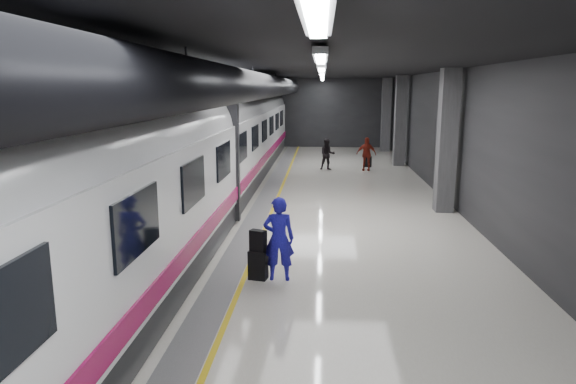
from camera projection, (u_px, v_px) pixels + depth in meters
name	position (u px, v px, depth m)	size (l,w,h in m)	color
ground	(299.00, 225.00, 14.90)	(40.00, 40.00, 0.00)	silver
platform_hall	(291.00, 100.00, 15.14)	(10.02, 40.02, 4.51)	black
train	(186.00, 153.00, 14.70)	(3.05, 38.00, 4.05)	black
traveler_main	(279.00, 239.00, 10.48)	(0.64, 0.42, 1.76)	#231AC6
suitcase_main	(258.00, 265.00, 10.61)	(0.38, 0.24, 0.61)	black
shoulder_bag	(258.00, 241.00, 10.50)	(0.33, 0.18, 0.44)	black
traveler_far_a	(327.00, 154.00, 24.68)	(0.73, 0.57, 1.50)	black
traveler_far_b	(366.00, 154.00, 24.49)	(0.93, 0.39, 1.59)	maroon
suitcase_far	(368.00, 162.00, 25.71)	(0.36, 0.23, 0.53)	black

